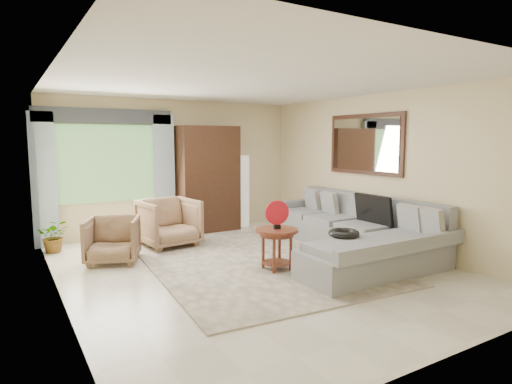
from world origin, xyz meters
TOP-DOWN VIEW (x-y plane):
  - ground at (0.00, 0.00)m, footprint 6.00×6.00m
  - area_rug at (0.18, 0.27)m, footprint 3.29×4.21m
  - sectional_sofa at (1.78, -0.18)m, footprint 2.30×3.46m
  - tv_screen at (2.05, -0.29)m, footprint 0.14×0.74m
  - garden_hose at (1.00, -0.76)m, footprint 0.43×0.43m
  - coffee_table at (0.23, -0.24)m, footprint 0.60×0.60m
  - red_disc at (0.23, -0.24)m, footprint 0.33×0.12m
  - armchair_left at (-1.64, 1.36)m, footprint 0.97×0.98m
  - armchair_right at (-0.59, 1.86)m, footprint 0.98×1.00m
  - potted_plant at (-2.32, 2.46)m, footprint 0.54×0.49m
  - armoire at (0.55, 2.72)m, footprint 1.20×0.55m
  - floor_lamp at (1.35, 2.78)m, footprint 0.24×0.24m
  - window at (-1.35, 2.97)m, footprint 1.80×0.04m
  - curtain_left at (-2.40, 2.88)m, footprint 0.40×0.08m
  - curtain_right at (-0.30, 2.88)m, footprint 0.40×0.08m
  - valance at (-1.35, 2.90)m, footprint 2.40×0.12m
  - wall_mirror at (2.46, 0.35)m, footprint 0.05×1.70m

SIDE VIEW (x-z plane):
  - ground at x=0.00m, z-range 0.00..0.00m
  - area_rug at x=0.18m, z-range 0.00..0.02m
  - potted_plant at x=-2.32m, z-range 0.00..0.54m
  - sectional_sofa at x=1.78m, z-range -0.17..0.73m
  - coffee_table at x=0.23m, z-range 0.01..0.61m
  - armchair_left at x=-1.64m, z-range 0.00..0.69m
  - armchair_right at x=-0.59m, z-range 0.00..0.83m
  - garden_hose at x=1.00m, z-range 0.50..0.59m
  - tv_screen at x=2.05m, z-range 0.48..0.96m
  - floor_lamp at x=1.35m, z-range 0.00..1.50m
  - red_disc at x=0.23m, z-range 0.66..1.00m
  - armoire at x=0.55m, z-range 0.00..2.10m
  - curtain_left at x=-2.40m, z-range 0.00..2.30m
  - curtain_right at x=-0.30m, z-range 0.00..2.30m
  - window at x=-1.35m, z-range 0.70..2.10m
  - wall_mirror at x=2.46m, z-range 1.22..2.27m
  - valance at x=-1.35m, z-range 2.12..2.38m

